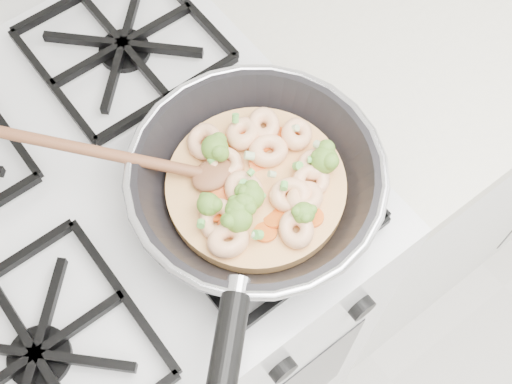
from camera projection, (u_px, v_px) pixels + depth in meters
stove at (142, 299)px, 1.23m from camera, size 0.60×0.60×0.92m
counter_right at (454, 83)px, 1.46m from camera, size 1.00×0.60×0.90m
skillet at (255, 186)px, 0.78m from camera, size 0.41×0.46×0.10m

